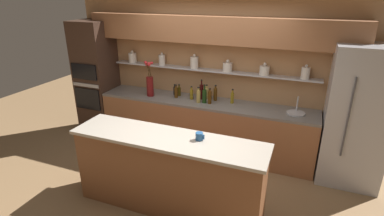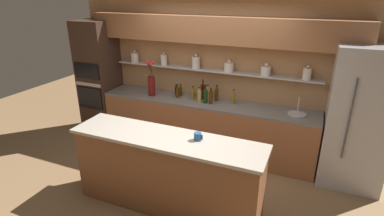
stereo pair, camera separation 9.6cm
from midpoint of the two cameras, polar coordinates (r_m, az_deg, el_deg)
name	(u,v)px [view 2 (the right image)]	position (r m, az deg, el deg)	size (l,w,h in m)	color
ground_plane	(180,190)	(4.45, -1.71, -15.35)	(12.00, 12.00, 0.00)	olive
back_wall_unit	(217,62)	(5.11, 5.32, 8.79)	(5.20, 0.44, 2.60)	tan
back_counter_unit	(205,126)	(5.23, 2.97, -3.48)	(3.70, 0.62, 0.92)	#99603D
island_counter	(167,173)	(3.89, -4.03, -12.18)	(2.45, 0.61, 1.02)	brown
refrigerator	(358,119)	(4.77, 29.58, -1.76)	(0.82, 0.73, 2.02)	#B7B7BC
oven_tower	(99,78)	(6.06, -16.80, 5.45)	(0.64, 0.64, 2.17)	#3D281E
flower_vase	(151,83)	(5.32, -7.23, 4.73)	(0.16, 0.15, 0.64)	maroon
sink_fixture	(297,113)	(4.79, 19.95, -0.90)	(0.28, 0.28, 0.25)	#B7B7BC
bottle_wine_0	(203,92)	(5.12, 2.60, 3.13)	(0.07, 0.07, 0.35)	#380C0C
bottle_sauce_1	(193,93)	(5.28, 0.69, 2.95)	(0.06, 0.06, 0.16)	black
bottle_wine_2	(205,96)	(4.95, 3.14, 2.28)	(0.07, 0.07, 0.32)	#193814
bottle_spirit_3	(208,93)	(5.16, 3.56, 2.86)	(0.07, 0.07, 0.25)	tan
bottle_spirit_4	(199,96)	(4.97, 1.98, 2.26)	(0.07, 0.07, 0.27)	tan
bottle_oil_5	(193,94)	(5.13, 0.68, 2.67)	(0.06, 0.06, 0.23)	olive
bottle_spirit_6	(178,92)	(5.21, -2.25, 3.03)	(0.06, 0.06, 0.24)	#4C2D0C
bottle_spirit_7	(217,94)	(5.07, 5.24, 2.62)	(0.06, 0.06, 0.27)	#4C2D0C
bottle_oil_8	(181,91)	(5.31, -1.66, 3.24)	(0.06, 0.06, 0.21)	#47380A
bottle_sauce_9	(176,90)	(5.36, -2.48, 3.38)	(0.06, 0.06, 0.19)	black
bottle_spirit_10	(211,97)	(4.92, 4.14, 2.03)	(0.06, 0.06, 0.26)	#4C2D0C
bottle_oil_11	(233,98)	(4.98, 8.44, 1.91)	(0.06, 0.06, 0.24)	olive
coffee_mug	(198,136)	(3.54, 1.87, -5.42)	(0.11, 0.09, 0.09)	#235184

